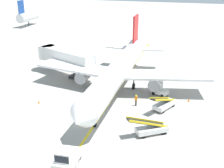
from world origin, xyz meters
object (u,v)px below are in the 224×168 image
object	(u,v)px
safety_cone_nose_left	(81,99)
safety_cone_wingtip_left	(189,100)
airliner	(118,71)
baggage_tug_near_wing	(159,89)
belt_loader_aft_hold	(164,104)
ground_crew_marshaller	(136,100)
pushback_tug	(67,158)
jet_bridge	(62,56)
safety_cone_nose_right	(101,84)
belt_loader_forward_hold	(151,128)
safety_cone_wingtip_right	(39,102)

from	to	relation	value
safety_cone_nose_left	safety_cone_wingtip_left	distance (m)	15.88
airliner	baggage_tug_near_wing	bearing A→B (deg)	1.91
belt_loader_aft_hold	ground_crew_marshaller	bearing A→B (deg)	-178.10
pushback_tug	jet_bridge	bearing A→B (deg)	116.39
pushback_tug	ground_crew_marshaller	distance (m)	16.13
airliner	jet_bridge	size ratio (longest dim) A/B	2.75
jet_bridge	baggage_tug_near_wing	world-z (taller)	jet_bridge
jet_bridge	baggage_tug_near_wing	distance (m)	19.24
safety_cone_nose_right	safety_cone_wingtip_left	xyz separation A→B (m)	(14.53, -2.60, 0.00)
pushback_tug	ground_crew_marshaller	bearing A→B (deg)	77.63
ground_crew_marshaller	safety_cone_nose_left	world-z (taller)	ground_crew_marshaller
pushback_tug	safety_cone_nose_left	world-z (taller)	pushback_tug
belt_loader_aft_hold	baggage_tug_near_wing	bearing A→B (deg)	106.02
pushback_tug	safety_cone_nose_left	size ratio (longest dim) A/B	8.47
belt_loader_forward_hold	belt_loader_aft_hold	xyz separation A→B (m)	(0.60, 7.28, 0.00)
belt_loader_forward_hold	safety_cone_nose_left	size ratio (longest dim) A/B	10.94
airliner	belt_loader_aft_hold	size ratio (longest dim) A/B	6.96
airliner	pushback_tug	bearing A→B (deg)	-88.72
belt_loader_aft_hold	safety_cone_nose_left	xyz separation A→B (m)	(-12.10, -0.74, -0.56)
airliner	safety_cone_nose_right	bearing A→B (deg)	154.21
belt_loader_forward_hold	safety_cone_wingtip_left	distance (m)	11.49
baggage_tug_near_wing	safety_cone_nose_left	world-z (taller)	baggage_tug_near_wing
safety_cone_wingtip_left	jet_bridge	bearing A→B (deg)	166.24
belt_loader_aft_hold	pushback_tug	bearing A→B (deg)	-115.03
pushback_tug	safety_cone_nose_left	distance (m)	15.87
jet_bridge	airliner	bearing A→B (deg)	-21.49
belt_loader_forward_hold	airliner	bearing A→B (deg)	121.77
belt_loader_aft_hold	airliner	bearing A→B (deg)	150.39
pushback_tug	baggage_tug_near_wing	distance (m)	21.46
ground_crew_marshaller	safety_cone_wingtip_right	size ratio (longest dim) A/B	3.86
baggage_tug_near_wing	safety_cone_wingtip_left	xyz separation A→B (m)	(4.54, -1.14, -0.71)
pushback_tug	safety_cone_wingtip_left	bearing A→B (deg)	61.37
airliner	safety_cone_nose_left	size ratio (longest dim) A/B	80.17
safety_cone_wingtip_left	belt_loader_aft_hold	bearing A→B (deg)	-131.94
belt_loader_aft_hold	ground_crew_marshaller	xyz separation A→B (m)	(-3.97, -0.13, 0.13)
airliner	belt_loader_aft_hold	bearing A→B (deg)	-29.61
belt_loader_forward_hold	safety_cone_wingtip_right	bearing A→B (deg)	167.34
ground_crew_marshaller	baggage_tug_near_wing	bearing A→B (deg)	61.50
safety_cone_nose_right	pushback_tug	bearing A→B (deg)	-79.91
airliner	ground_crew_marshaller	xyz separation A→B (m)	(3.91, -4.61, -2.51)
airliner	jet_bridge	world-z (taller)	airliner
belt_loader_forward_hold	safety_cone_wingtip_right	xyz separation A→B (m)	(-17.11, 3.84, -0.56)
pushback_tug	belt_loader_aft_hold	bearing A→B (deg)	64.97
airliner	belt_loader_forward_hold	size ratio (longest dim) A/B	7.33
safety_cone_wingtip_left	safety_cone_nose_left	bearing A→B (deg)	-164.32
belt_loader_forward_hold	safety_cone_nose_right	bearing A→B (deg)	128.66
belt_loader_aft_hold	safety_cone_wingtip_left	xyz separation A→B (m)	(3.19, 3.55, -0.56)
safety_cone_nose_left	belt_loader_aft_hold	bearing A→B (deg)	3.50
pushback_tug	baggage_tug_near_wing	size ratio (longest dim) A/B	1.37
baggage_tug_near_wing	safety_cone_wingtip_right	bearing A→B (deg)	-153.57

